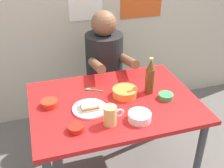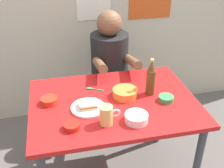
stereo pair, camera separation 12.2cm
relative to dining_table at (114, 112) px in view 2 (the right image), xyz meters
The scene contains 13 objects.
dining_table is the anchor object (origin of this frame).
stool 0.71m from the dining_table, 80.28° to the left, with size 0.34×0.34×0.45m.
person_seated 0.64m from the dining_table, 80.11° to the left, with size 0.33×0.56×0.72m.
plate_orange 0.21m from the dining_table, 163.24° to the right, with size 0.22×0.22×0.01m, color silver.
sandwich 0.23m from the dining_table, 163.24° to the right, with size 0.11×0.09×0.04m.
beer_mug 0.29m from the dining_table, 112.53° to the right, with size 0.13×0.08×0.12m.
beer_bottle 0.34m from the dining_table, ahead, with size 0.06×0.06×0.26m.
rice_bowl_white 0.29m from the dining_table, 71.49° to the right, with size 0.14×0.14×0.05m.
soup_bowl_orange 0.16m from the dining_table, 22.24° to the left, with size 0.17×0.17×0.05m.
dip_bowl_green 0.37m from the dining_table, 12.74° to the right, with size 0.10×0.10×0.03m.
sauce_bowl_chili 0.44m from the dining_table, behind, with size 0.11×0.11×0.04m.
sambal_bowl_red 0.39m from the dining_table, 142.50° to the right, with size 0.10×0.10×0.03m.
spoon 0.23m from the dining_table, 124.29° to the left, with size 0.12×0.07×0.01m.
Camera 2 is at (-0.35, -1.50, 1.77)m, focal length 44.49 mm.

